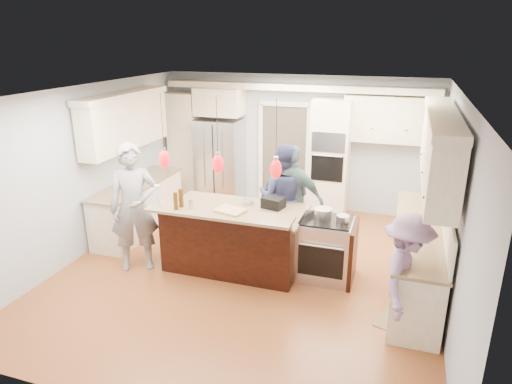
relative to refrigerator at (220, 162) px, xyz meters
The scene contains 23 objects.
ground_plane 3.19m from the refrigerator, 59.58° to the right, with size 6.00×6.00×0.00m, color #A8602E.
room_shell 3.20m from the refrigerator, 59.58° to the right, with size 5.54×6.04×2.72m.
refrigerator is the anchor object (origin of this frame).
oven_column 2.31m from the refrigerator, ahead, with size 0.72×0.69×2.30m.
back_upper_cabinets 1.12m from the refrigerator, ahead, with size 5.30×0.61×2.54m.
right_counter_run 4.63m from the refrigerator, 30.36° to the right, with size 0.64×3.10×2.51m.
left_cabinets 2.05m from the refrigerator, 115.94° to the right, with size 0.64×2.30×2.51m.
kitchen_island 2.91m from the refrigerator, 63.09° to the right, with size 2.10×1.46×1.12m.
island_range 3.71m from the refrigerator, 42.59° to the right, with size 0.82×0.71×0.92m.
pendant_lights 3.53m from the refrigerator, 67.57° to the right, with size 1.75×0.15×1.03m.
person_bar_end 3.09m from the refrigerator, 91.91° to the right, with size 0.72×0.47×1.97m, color gray.
person_far_left 2.57m from the refrigerator, 43.47° to the right, with size 0.88×0.69×1.81m, color navy.
person_far_right 2.68m from the refrigerator, 41.93° to the right, with size 1.06×0.44×1.80m, color #496665.
person_range_side 5.22m from the refrigerator, 43.29° to the right, with size 1.00×0.57×1.55m, color gray.
floor_rug 5.14m from the refrigerator, 38.64° to the right, with size 0.67×0.98×0.01m, color #947751.
water_bottle 3.31m from the refrigerator, 82.71° to the right, with size 0.08×0.08×0.33m, color silver.
beer_bottle_a 3.25m from the refrigerator, 77.15° to the right, with size 0.07×0.07×0.27m, color #4A2E0D.
beer_bottle_b 3.36m from the refrigerator, 77.95° to the right, with size 0.06×0.06×0.25m, color #4A2E0D.
beer_bottle_c 3.23m from the refrigerator, 77.10° to the right, with size 0.06×0.06×0.25m, color #4A2E0D.
drink_can 3.31m from the refrigerator, 74.45° to the right, with size 0.07×0.07×0.12m, color #B7B7BC.
cutting_board 3.43m from the refrigerator, 65.08° to the right, with size 0.40×0.29×0.03m, color tan.
pot_large 3.60m from the refrigerator, 43.21° to the right, with size 0.26×0.26×0.15m, color #B7B7BC.
pot_small 3.83m from the refrigerator, 40.54° to the right, with size 0.18×0.18×0.09m, color #B7B7BC.
Camera 1 is at (2.06, -5.91, 3.42)m, focal length 32.00 mm.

